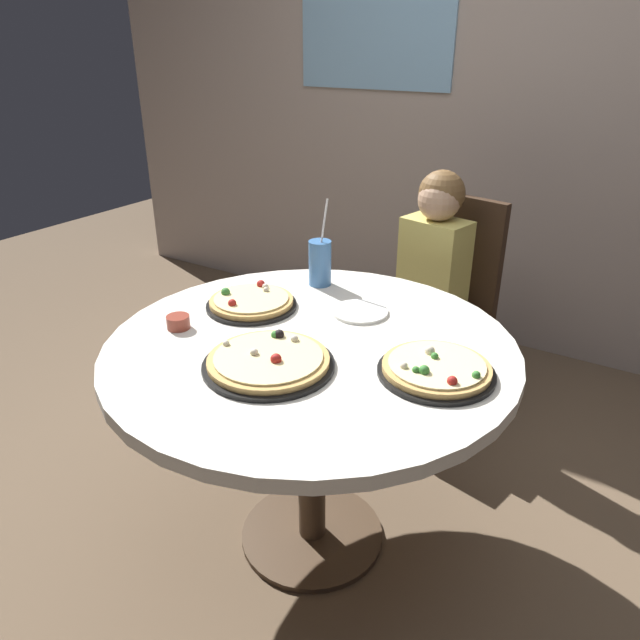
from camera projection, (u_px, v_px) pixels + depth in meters
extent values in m
plane|color=brown|center=(312.00, 535.00, 2.04)|extent=(8.00, 8.00, 0.00)
cube|color=#A8998E|center=(522.00, 59.00, 2.82)|extent=(5.20, 0.12, 2.90)
cube|color=#8CBFE5|center=(375.00, 26.00, 3.08)|extent=(0.89, 0.02, 0.61)
cylinder|color=silver|center=(311.00, 348.00, 1.72)|extent=(1.19, 1.19, 0.04)
cylinder|color=#4C3826|center=(312.00, 449.00, 1.88)|extent=(0.09, 0.09, 0.69)
cylinder|color=#4C3826|center=(312.00, 533.00, 2.03)|extent=(0.48, 0.48, 0.02)
cube|color=#382619|center=(430.00, 322.00, 2.57)|extent=(0.48, 0.48, 0.04)
cube|color=#382619|center=(459.00, 255.00, 2.58)|extent=(0.40, 0.12, 0.52)
cylinder|color=#382619|center=(373.00, 367.00, 2.67)|extent=(0.04, 0.04, 0.41)
cylinder|color=#382619|center=(436.00, 396.00, 2.45)|extent=(0.04, 0.04, 0.41)
cylinder|color=#382619|center=(418.00, 342.00, 2.89)|extent=(0.04, 0.04, 0.41)
cylinder|color=#382619|center=(480.00, 367.00, 2.67)|extent=(0.04, 0.04, 0.41)
cube|color=#3F4766|center=(406.00, 376.00, 2.56)|extent=(0.30, 0.36, 0.45)
cube|color=#D8CC66|center=(433.00, 271.00, 2.45)|extent=(0.29, 0.21, 0.44)
sphere|color=tan|center=(439.00, 200.00, 2.32)|extent=(0.17, 0.17, 0.17)
sphere|color=brown|center=(443.00, 194.00, 2.33)|extent=(0.18, 0.18, 0.18)
cylinder|color=black|center=(269.00, 365.00, 1.58)|extent=(0.36, 0.36, 0.01)
cylinder|color=tan|center=(268.00, 360.00, 1.58)|extent=(0.33, 0.33, 0.02)
cylinder|color=beige|center=(268.00, 357.00, 1.57)|extent=(0.29, 0.29, 0.01)
sphere|color=#387F33|center=(275.00, 335.00, 1.67)|extent=(0.02, 0.02, 0.02)
sphere|color=beige|center=(254.00, 352.00, 1.58)|extent=(0.02, 0.02, 0.02)
sphere|color=beige|center=(226.00, 344.00, 1.62)|extent=(0.02, 0.02, 0.02)
sphere|color=beige|center=(295.00, 339.00, 1.65)|extent=(0.02, 0.02, 0.02)
sphere|color=#B2231E|center=(276.00, 359.00, 1.54)|extent=(0.03, 0.03, 0.03)
sphere|color=black|center=(279.00, 334.00, 1.67)|extent=(0.03, 0.03, 0.03)
cylinder|color=black|center=(436.00, 372.00, 1.55)|extent=(0.31, 0.31, 0.01)
cylinder|color=tan|center=(436.00, 368.00, 1.54)|extent=(0.28, 0.28, 0.02)
cylinder|color=beige|center=(437.00, 364.00, 1.54)|extent=(0.25, 0.25, 0.01)
sphere|color=beige|center=(430.00, 351.00, 1.58)|extent=(0.03, 0.03, 0.03)
sphere|color=#387F33|center=(476.00, 375.00, 1.47)|extent=(0.02, 0.02, 0.02)
sphere|color=beige|center=(404.00, 366.00, 1.51)|extent=(0.02, 0.02, 0.02)
sphere|color=#387F33|center=(424.00, 370.00, 1.49)|extent=(0.03, 0.03, 0.03)
sphere|color=#387F33|center=(416.00, 370.00, 1.50)|extent=(0.02, 0.02, 0.02)
sphere|color=#387F33|center=(435.00, 356.00, 1.56)|extent=(0.02, 0.02, 0.02)
sphere|color=#B2231E|center=(452.00, 381.00, 1.44)|extent=(0.03, 0.03, 0.03)
cylinder|color=black|center=(252.00, 305.00, 1.93)|extent=(0.30, 0.30, 0.01)
cylinder|color=tan|center=(251.00, 301.00, 1.93)|extent=(0.27, 0.27, 0.02)
cylinder|color=beige|center=(251.00, 298.00, 1.92)|extent=(0.24, 0.24, 0.01)
sphere|color=#B2231E|center=(261.00, 284.00, 2.01)|extent=(0.03, 0.03, 0.03)
sphere|color=#B2231E|center=(232.00, 303.00, 1.87)|extent=(0.03, 0.03, 0.03)
sphere|color=beige|center=(265.00, 287.00, 1.99)|extent=(0.02, 0.02, 0.02)
sphere|color=#387F33|center=(226.00, 292.00, 1.95)|extent=(0.03, 0.03, 0.03)
sphere|color=beige|center=(266.00, 290.00, 1.97)|extent=(0.02, 0.02, 0.02)
cylinder|color=#3F72B2|center=(320.00, 263.00, 2.08)|extent=(0.08, 0.08, 0.16)
cylinder|color=white|center=(323.00, 231.00, 2.02)|extent=(0.02, 0.05, 0.22)
cylinder|color=brown|center=(178.00, 322.00, 1.79)|extent=(0.07, 0.07, 0.04)
cylinder|color=white|center=(360.00, 312.00, 1.89)|extent=(0.18, 0.18, 0.01)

